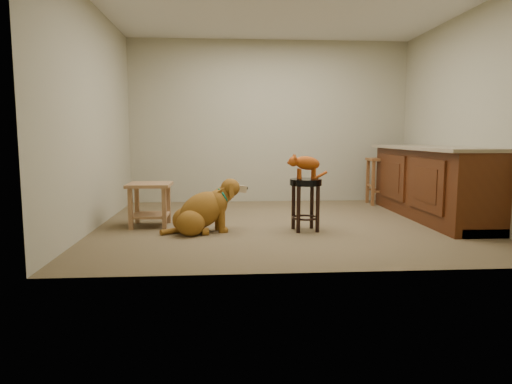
{
  "coord_description": "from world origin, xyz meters",
  "views": [
    {
      "loc": [
        -0.75,
        -5.46,
        1.07
      ],
      "look_at": [
        -0.39,
        -0.4,
        0.45
      ],
      "focal_mm": 32.0,
      "sensor_mm": 36.0,
      "label": 1
    }
  ],
  "objects": [
    {
      "name": "floor",
      "position": [
        0.0,
        0.0,
        0.0
      ],
      "size": [
        4.5,
        4.0,
        0.01
      ],
      "primitive_type": "cube",
      "color": "brown",
      "rests_on": "ground"
    },
    {
      "name": "wood_stool",
      "position": [
        1.71,
        1.54,
        0.38
      ],
      "size": [
        0.41,
        0.41,
        0.73
      ],
      "rotation": [
        0.0,
        0.0,
        -0.05
      ],
      "color": "brown",
      "rests_on": "ground"
    },
    {
      "name": "cabinet_run",
      "position": [
        1.94,
        0.3,
        0.44
      ],
      "size": [
        0.7,
        2.56,
        0.94
      ],
      "color": "#4F240E",
      "rests_on": "ground"
    },
    {
      "name": "room_shell",
      "position": [
        0.0,
        0.0,
        1.68
      ],
      "size": [
        4.54,
        4.04,
        2.62
      ],
      "color": "#A9A588",
      "rests_on": "ground"
    },
    {
      "name": "side_table",
      "position": [
        -1.63,
        -0.01,
        0.34
      ],
      "size": [
        0.5,
        0.5,
        0.52
      ],
      "rotation": [
        0.0,
        0.0,
        -0.01
      ],
      "color": "#986E46",
      "rests_on": "ground"
    },
    {
      "name": "padded_stool",
      "position": [
        0.17,
        -0.39,
        0.42
      ],
      "size": [
        0.36,
        0.36,
        0.59
      ],
      "rotation": [
        0.0,
        0.0,
        0.11
      ],
      "color": "black",
      "rests_on": "ground"
    },
    {
      "name": "tabby_kitten",
      "position": [
        0.16,
        -0.39,
        0.76
      ],
      "size": [
        0.49,
        0.22,
        0.31
      ],
      "rotation": [
        0.0,
        0.0,
        0.11
      ],
      "color": "#9F400F",
      "rests_on": "padded_stool"
    },
    {
      "name": "golden_retriever",
      "position": [
        -0.99,
        -0.42,
        0.24
      ],
      "size": [
        0.98,
        0.57,
        0.64
      ],
      "rotation": [
        0.0,
        0.0,
        0.27
      ],
      "color": "brown",
      "rests_on": "ground"
    }
  ]
}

